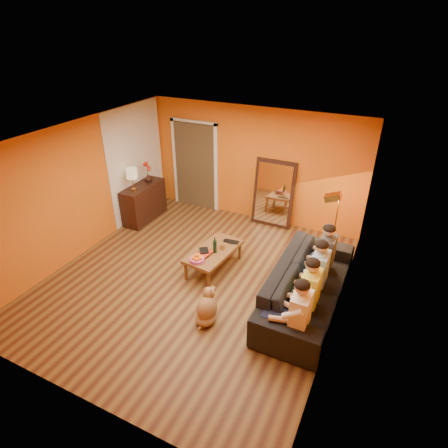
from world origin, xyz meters
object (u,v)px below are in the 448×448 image
at_px(table_lamp, 132,180).
at_px(floor_lamp, 334,230).
at_px(dog, 207,306).
at_px(mirror_frame, 274,194).
at_px(sideboard, 144,202).
at_px(person_mid_left, 310,293).
at_px(laptop, 230,243).
at_px(coffee_table, 214,259).
at_px(person_far_left, 300,316).
at_px(tumbler, 222,246).
at_px(person_mid_right, 319,273).
at_px(sofa, 308,285).
at_px(wine_bottle, 215,245).
at_px(vase, 148,178).
at_px(person_far_right, 326,256).

distance_m(table_lamp, floor_lamp, 4.37).
bearing_deg(dog, mirror_frame, 77.92).
bearing_deg(table_lamp, mirror_frame, 26.32).
relative_size(sideboard, person_mid_left, 0.97).
xyz_separation_m(person_mid_left, laptop, (-1.79, 1.02, -0.18)).
height_order(coffee_table, laptop, laptop).
xyz_separation_m(person_far_left, tumbler, (-1.85, 1.34, -0.14)).
relative_size(floor_lamp, person_mid_right, 1.18).
bearing_deg(table_lamp, sofa, -13.51).
bearing_deg(sofa, person_mid_left, -163.89).
xyz_separation_m(person_mid_left, wine_bottle, (-1.92, 0.62, -0.03)).
bearing_deg(wine_bottle, table_lamp, 160.98).
xyz_separation_m(sofa, person_far_left, (0.13, -1.00, 0.22)).
bearing_deg(sideboard, tumbler, -21.14).
distance_m(floor_lamp, dog, 2.88).
bearing_deg(vase, wine_bottle, -29.65).
bearing_deg(dog, sideboard, 126.30).
relative_size(person_mid_right, person_far_right, 1.00).
relative_size(sofa, coffee_table, 2.19).
bearing_deg(sideboard, person_mid_left, -22.03).
distance_m(sofa, coffee_table, 1.86).
height_order(coffee_table, person_mid_right, person_mid_right).
bearing_deg(sideboard, table_lamp, -90.00).
bearing_deg(dog, table_lamp, 129.99).
height_order(person_far_left, person_mid_right, same).
bearing_deg(person_mid_left, mirror_frame, 119.01).
bearing_deg(laptop, person_far_right, -4.47).
bearing_deg(tumbler, floor_lamp, 30.27).
bearing_deg(sofa, floor_lamp, -4.06).
xyz_separation_m(person_far_right, wine_bottle, (-1.92, -0.48, -0.03)).
height_order(dog, laptop, dog).
height_order(mirror_frame, person_mid_left, mirror_frame).
distance_m(mirror_frame, person_mid_left, 3.26).
relative_size(sofa, person_far_left, 2.19).
bearing_deg(vase, person_far_right, -11.87).
bearing_deg(floor_lamp, dog, -121.80).
bearing_deg(person_far_right, person_mid_right, -90.00).
bearing_deg(wine_bottle, dog, -68.22).
relative_size(mirror_frame, wine_bottle, 4.90).
distance_m(table_lamp, wine_bottle, 2.64).
distance_m(person_far_left, laptop, 2.39).
bearing_deg(sofa, coffee_table, 83.04).
distance_m(sideboard, person_mid_left, 4.72).
distance_m(sofa, wine_bottle, 1.81).
height_order(table_lamp, coffee_table, table_lamp).
relative_size(dog, person_far_right, 0.48).
height_order(person_mid_right, wine_bottle, person_mid_right).
relative_size(coffee_table, dog, 2.08).
xyz_separation_m(mirror_frame, person_far_left, (1.58, -3.40, -0.15)).
distance_m(floor_lamp, person_mid_left, 1.86).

